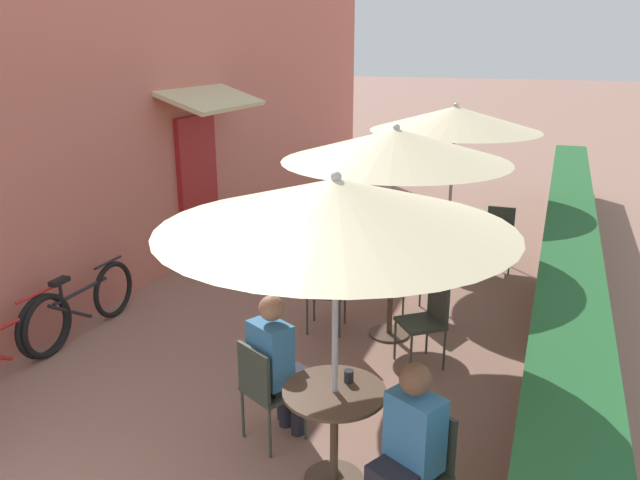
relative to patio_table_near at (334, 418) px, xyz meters
The scene contains 21 objects.
cafe_facade_wall 6.20m from the patio_table_near, 128.92° to the left, with size 0.98×13.52×4.20m.
planter_hedge 4.94m from the patio_table_near, 72.05° to the left, with size 0.60×12.52×1.01m.
patio_table_near is the anchor object (origin of this frame).
patio_umbrella_near 1.56m from the patio_table_near, 63.43° to the left, with size 2.33×2.33×2.31m.
cafe_chair_near_left 0.71m from the patio_table_near, 158.99° to the left, with size 0.54×0.54×0.87m.
seated_patron_near_left 0.73m from the patio_table_near, 149.96° to the left, with size 0.47×0.50×1.25m.
cafe_chair_near_right 0.71m from the patio_table_near, 21.01° to the right, with size 0.54×0.54×0.87m.
seated_patron_near_right 0.73m from the patio_table_near, 30.04° to the right, with size 0.47×0.50×1.25m.
coffee_cup_near 0.31m from the patio_table_near, 69.42° to the left, with size 0.07×0.07×0.09m.
patio_table_mid 2.51m from the patio_table_near, 95.73° to the left, with size 0.74×0.74×0.76m.
patio_umbrella_mid 2.96m from the patio_table_near, 95.73° to the left, with size 2.33×2.33×2.31m.
cafe_chair_mid_left 2.49m from the patio_table_near, 112.08° to the left, with size 0.46×0.46×0.87m.
cafe_chair_mid_right 2.02m from the patio_table_near, 82.70° to the left, with size 0.56×0.56×0.87m.
cafe_chair_mid_back 3.19m from the patio_table_near, 91.31° to the left, with size 0.52×0.52×0.87m.
coffee_cup_mid 2.64m from the patio_table_near, 96.58° to the left, with size 0.07×0.07×0.09m.
patio_table_far 5.08m from the patio_table_near, 90.91° to the left, with size 0.74×0.74×0.76m.
patio_umbrella_far 5.32m from the patio_table_near, 90.91° to the left, with size 2.33×2.33×2.31m.
cafe_chair_far_left 5.05m from the patio_table_near, 98.96° to the left, with size 0.41×0.41×0.87m.
cafe_chair_far_right 5.21m from the patio_table_near, 83.10° to the left, with size 0.41×0.41×0.87m.
coffee_cup_far 5.18m from the patio_table_near, 91.79° to the left, with size 0.07×0.07×0.09m.
bicycle_second 3.64m from the patio_table_near, 159.04° to the left, with size 0.10×1.71×0.76m.
Camera 1 is at (2.51, -1.66, 3.07)m, focal length 35.00 mm.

